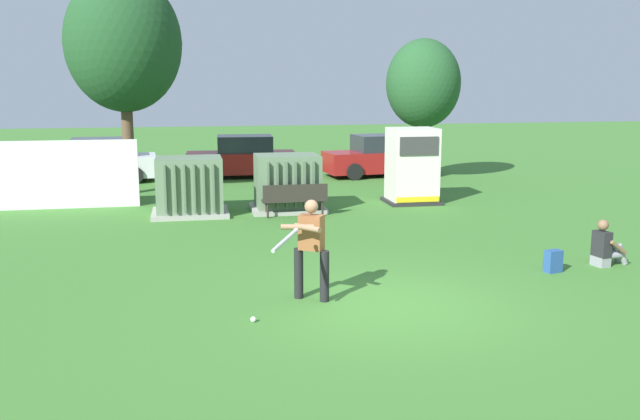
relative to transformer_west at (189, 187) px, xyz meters
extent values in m
plane|color=#3D752D|center=(3.18, -8.74, -0.79)|extent=(96.00, 96.00, 0.00)
cube|color=white|center=(-3.88, 1.76, 0.21)|extent=(4.80, 0.12, 2.00)
cube|color=#9E9B93|center=(0.00, 0.01, -0.73)|extent=(2.10, 1.70, 0.12)
cube|color=#607A5B|center=(0.00, 0.01, 0.08)|extent=(1.80, 1.40, 1.50)
cube|color=#52684E|center=(-0.64, -0.75, 0.08)|extent=(0.06, 0.12, 1.27)
cube|color=#52684E|center=(-0.38, -0.75, 0.08)|extent=(0.06, 0.12, 1.27)
cube|color=#52684E|center=(-0.13, -0.75, 0.08)|extent=(0.06, 0.12, 1.27)
cube|color=#52684E|center=(0.13, -0.75, 0.08)|extent=(0.06, 0.12, 1.27)
cube|color=#52684E|center=(0.38, -0.75, 0.08)|extent=(0.06, 0.12, 1.27)
cube|color=#52684E|center=(0.64, -0.75, 0.08)|extent=(0.06, 0.12, 1.27)
cube|color=#9E9B93|center=(2.78, 0.19, -0.73)|extent=(2.10, 1.70, 0.12)
cube|color=#607A5B|center=(2.78, 0.19, 0.08)|extent=(1.80, 1.40, 1.50)
cube|color=#52684E|center=(2.14, -0.57, 0.08)|extent=(0.06, 0.12, 1.27)
cube|color=#52684E|center=(2.40, -0.57, 0.08)|extent=(0.06, 0.12, 1.27)
cube|color=#52684E|center=(2.65, -0.57, 0.08)|extent=(0.06, 0.12, 1.27)
cube|color=#52684E|center=(2.91, -0.57, 0.08)|extent=(0.06, 0.12, 1.27)
cube|color=#52684E|center=(3.16, -0.57, 0.08)|extent=(0.06, 0.12, 1.27)
cube|color=#52684E|center=(3.42, -0.57, 0.08)|extent=(0.06, 0.12, 1.27)
cube|color=#262626|center=(6.73, 0.76, -0.74)|extent=(1.60, 1.40, 0.10)
cube|color=silver|center=(6.73, 0.76, 0.41)|extent=(1.40, 1.20, 2.20)
cube|color=#383838|center=(6.73, 0.14, 1.02)|extent=(1.19, 0.04, 0.55)
cube|color=yellow|center=(6.73, 0.14, -0.59)|extent=(1.33, 0.04, 0.16)
cube|color=#2D2823|center=(2.84, -0.74, -0.34)|extent=(1.81, 0.44, 0.05)
cube|color=#2D2823|center=(2.85, -0.92, -0.09)|extent=(1.80, 0.08, 0.44)
cylinder|color=#2D2823|center=(2.07, -0.62, -0.58)|extent=(0.06, 0.06, 0.42)
cylinder|color=#2D2823|center=(3.60, -0.58, -0.58)|extent=(0.06, 0.06, 0.42)
cylinder|color=#2D2823|center=(2.08, -0.90, -0.58)|extent=(0.06, 0.06, 0.42)
cylinder|color=#2D2823|center=(3.61, -0.86, -0.58)|extent=(0.06, 0.06, 0.42)
cylinder|color=black|center=(2.18, -8.34, -0.35)|extent=(0.16, 0.16, 0.88)
cylinder|color=black|center=(1.78, -8.07, -0.35)|extent=(0.16, 0.16, 0.88)
cube|color=brown|center=(1.98, -8.21, 0.39)|extent=(0.47, 0.42, 0.60)
sphere|color=#9E7051|center=(1.98, -8.21, 0.84)|extent=(0.23, 0.23, 0.23)
cylinder|color=#9E7051|center=(1.85, -8.57, 0.55)|extent=(0.40, 0.48, 0.09)
cylinder|color=#9E7051|center=(1.70, -8.47, 0.55)|extent=(0.55, 0.22, 0.09)
cylinder|color=#B2B2B7|center=(1.40, -9.09, 0.48)|extent=(0.52, 0.74, 0.21)
sphere|color=#B2B2B7|center=(1.64, -8.73, 0.55)|extent=(0.08, 0.08, 0.08)
sphere|color=white|center=(0.89, -9.16, -0.74)|extent=(0.09, 0.09, 0.09)
cube|color=gray|center=(8.13, -7.14, -0.69)|extent=(0.29, 0.38, 0.20)
cube|color=#262628|center=(8.13, -7.14, -0.33)|extent=(0.28, 0.39, 0.52)
sphere|color=brown|center=(8.13, -7.14, 0.06)|extent=(0.22, 0.22, 0.22)
cylinder|color=gray|center=(8.34, -7.00, -0.57)|extent=(0.47, 0.20, 0.13)
cylinder|color=gray|center=(8.56, -6.96, -0.56)|extent=(0.31, 0.17, 0.46)
cylinder|color=gray|center=(8.37, -7.20, -0.57)|extent=(0.47, 0.20, 0.13)
cylinder|color=gray|center=(8.59, -7.16, -0.56)|extent=(0.31, 0.17, 0.46)
cylinder|color=brown|center=(8.31, -6.88, -0.37)|extent=(0.42, 0.15, 0.32)
cylinder|color=brown|center=(8.39, -7.33, -0.37)|extent=(0.42, 0.15, 0.32)
cube|color=#264C8C|center=(6.95, -7.39, -0.57)|extent=(0.36, 0.27, 0.44)
cube|color=navy|center=(6.92, -7.26, -0.63)|extent=(0.23, 0.11, 0.22)
cylinder|color=brown|center=(-1.92, 4.27, 0.72)|extent=(0.37, 0.37, 3.03)
ellipsoid|color=#1E4723|center=(-1.92, 4.27, 4.12)|extent=(3.72, 3.72, 4.42)
cylinder|color=#4C3828|center=(8.61, 5.35, 0.33)|extent=(0.27, 0.27, 2.23)
ellipsoid|color=#235128|center=(8.61, 5.35, 2.82)|extent=(2.74, 2.74, 3.26)
cube|color=silver|center=(-3.30, 7.27, -0.21)|extent=(4.30, 1.97, 0.80)
cube|color=#262B33|center=(-3.15, 7.28, 0.51)|extent=(2.20, 1.69, 0.64)
cylinder|color=black|center=(-4.55, 6.33, -0.47)|extent=(0.65, 0.26, 0.64)
cylinder|color=black|center=(-4.66, 8.03, -0.47)|extent=(0.65, 0.26, 0.64)
cylinder|color=black|center=(-1.95, 6.50, -0.47)|extent=(0.65, 0.26, 0.64)
cylinder|color=black|center=(-2.06, 8.20, -0.47)|extent=(0.65, 0.26, 0.64)
cube|color=maroon|center=(2.04, 7.58, -0.21)|extent=(4.27, 1.89, 0.80)
cube|color=#262B33|center=(2.19, 7.58, 0.51)|extent=(2.17, 1.66, 0.64)
cylinder|color=black|center=(0.70, 6.80, -0.47)|extent=(0.65, 0.25, 0.64)
cylinder|color=black|center=(0.78, 8.49, -0.47)|extent=(0.65, 0.25, 0.64)
cylinder|color=black|center=(3.30, 6.67, -0.47)|extent=(0.65, 0.25, 0.64)
cylinder|color=black|center=(3.38, 8.37, -0.47)|extent=(0.65, 0.25, 0.64)
cube|color=maroon|center=(7.37, 6.91, -0.21)|extent=(4.37, 2.18, 0.80)
cube|color=#262B33|center=(7.52, 6.93, 0.51)|extent=(2.27, 1.79, 0.64)
cylinder|color=black|center=(6.17, 5.92, -0.47)|extent=(0.66, 0.29, 0.64)
cylinder|color=black|center=(5.98, 7.61, -0.47)|extent=(0.66, 0.29, 0.64)
cylinder|color=black|center=(8.76, 6.22, -0.47)|extent=(0.66, 0.29, 0.64)
cylinder|color=black|center=(8.56, 7.91, -0.47)|extent=(0.66, 0.29, 0.64)
camera|label=1|loc=(-0.04, -19.50, 2.90)|focal=39.06mm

